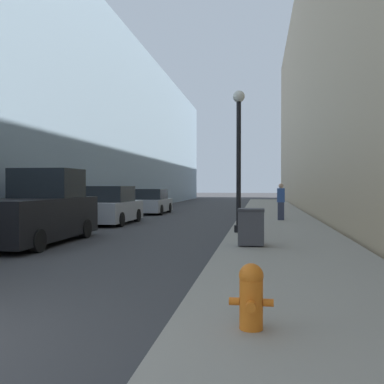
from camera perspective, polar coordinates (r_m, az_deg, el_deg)
sidewalk_right at (r=21.58m, az=11.23°, el=-3.75°), size 3.86×60.00×0.16m
building_left_glass at (r=33.29m, az=-17.66°, el=8.44°), size 12.00×60.00×12.43m
fire_hydrant at (r=5.12m, az=7.89°, el=-13.39°), size 0.51×0.40×0.76m
trash_bin at (r=11.93m, az=7.89°, el=-4.58°), size 0.72×0.69×1.02m
lamppost at (r=15.23m, az=6.24°, el=5.58°), size 0.42×0.42×5.01m
pickup_truck at (r=14.33m, az=-20.07°, el=-2.51°), size 2.25×5.18×2.37m
parked_sedan_near at (r=20.54m, az=-10.68°, el=-1.94°), size 1.97×4.33×1.78m
parked_sedan_far at (r=27.60m, az=-5.42°, el=-1.38°), size 1.99×4.17×1.58m
pedestrian_on_sidewalk at (r=20.92m, az=11.77°, el=-1.27°), size 0.35×0.23×1.75m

